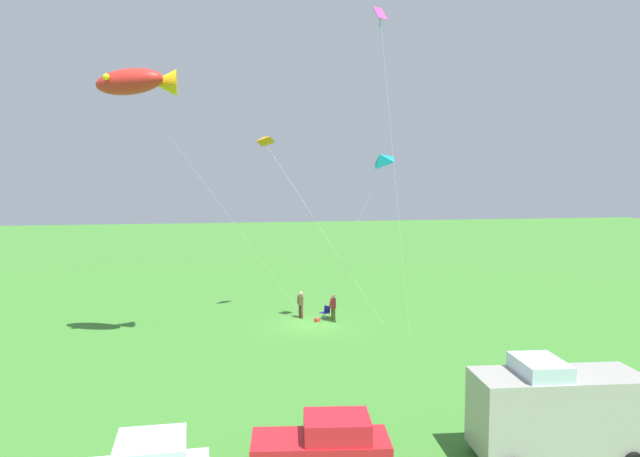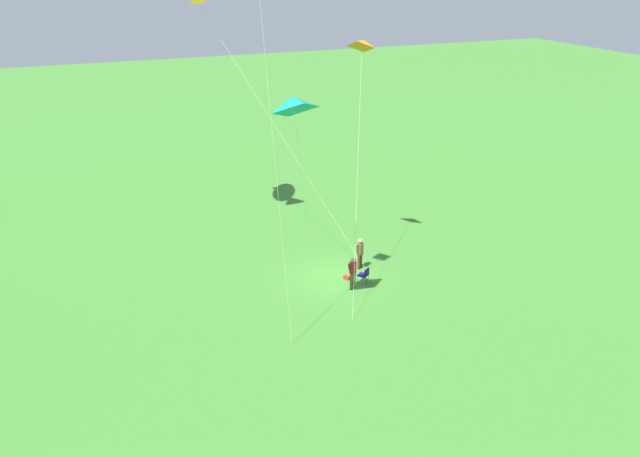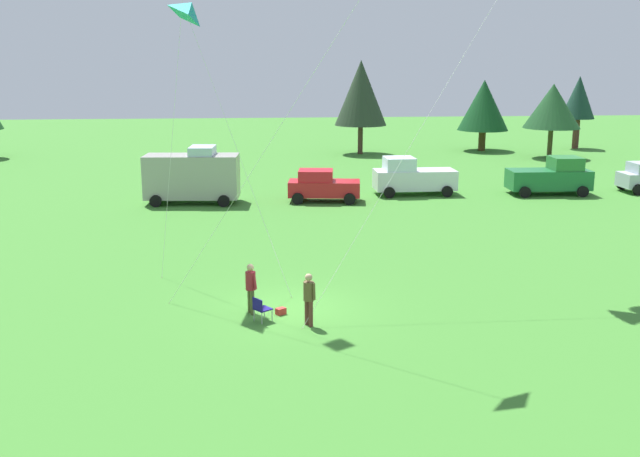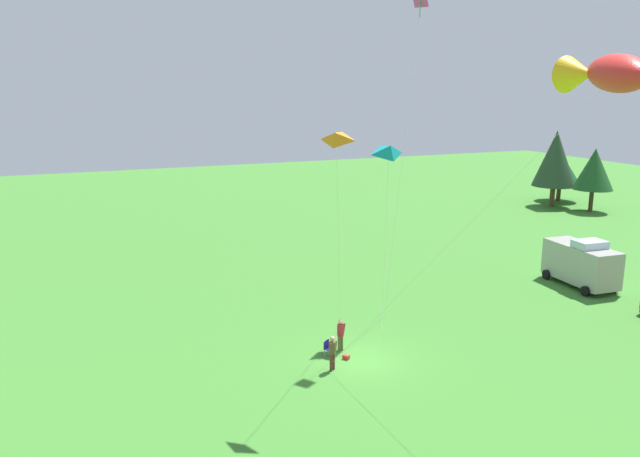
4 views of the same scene
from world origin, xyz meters
name	(u,v)px [view 3 (image 3 of 4)]	position (x,y,z in m)	size (l,w,h in m)	color
ground_plane	(291,309)	(0.00, 0.00, 0.00)	(160.00, 160.00, 0.00)	#3C7E2D
person_kite_flyer	(309,295)	(0.49, -1.68, 1.02)	(0.47, 0.53, 1.74)	brown
folding_chair	(261,308)	(-1.05, -1.20, 0.49)	(0.67, 0.67, 0.82)	navy
person_spectator	(251,285)	(-1.36, -0.39, 1.02)	(0.45, 0.59, 1.74)	#4E542A
backpack_on_grass	(281,311)	(-0.38, -0.53, 0.11)	(0.32, 0.22, 0.22)	red
van_motorhome_grey	(193,175)	(-4.81, 19.29, 1.64)	(5.56, 2.95, 3.34)	#9F9D93
car_red_sedan	(322,186)	(2.79, 19.11, 0.95)	(4.39, 2.65, 1.89)	red
truck_white_pickup	(412,177)	(8.54, 20.90, 1.10)	(5.04, 2.48, 2.34)	silver
truck_green_flatbed	(551,177)	(17.22, 20.24, 1.10)	(5.06, 2.54, 2.34)	#1F6A36
treeline_distant	(217,101)	(-4.28, 40.09, 4.71)	(63.02, 9.99, 8.58)	brown
kite_delta_teal	(192,11)	(-3.25, 3.34, 10.01)	(4.06, 3.06, 10.52)	teal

